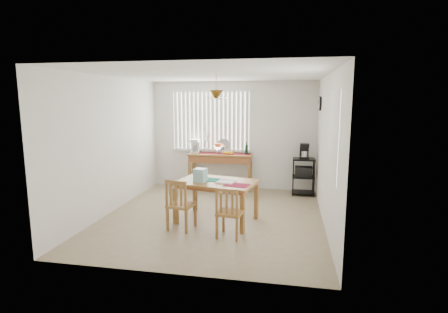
% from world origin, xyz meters
% --- Properties ---
extents(ground, '(4.00, 4.50, 0.01)m').
position_xyz_m(ground, '(0.00, 0.00, -0.01)').
color(ground, gray).
extents(room_shell, '(4.20, 4.70, 2.70)m').
position_xyz_m(room_shell, '(0.00, 0.02, 1.69)').
color(room_shell, white).
rests_on(room_shell, ground).
extents(sideboard, '(1.55, 0.44, 0.87)m').
position_xyz_m(sideboard, '(-0.26, 2.01, 0.65)').
color(sideboard, olive).
rests_on(sideboard, ground).
extents(sideboard_items, '(1.47, 0.37, 0.67)m').
position_xyz_m(sideboard_items, '(-0.51, 2.03, 1.01)').
color(sideboard_items, maroon).
rests_on(sideboard_items, sideboard).
extents(wire_cart, '(0.50, 0.40, 0.85)m').
position_xyz_m(wire_cart, '(1.70, 1.85, 0.51)').
color(wire_cart, black).
rests_on(wire_cart, ground).
extents(cart_items, '(0.20, 0.24, 0.35)m').
position_xyz_m(cart_items, '(1.70, 1.86, 1.01)').
color(cart_items, black).
rests_on(cart_items, wire_cart).
extents(dining_table, '(1.52, 1.14, 0.73)m').
position_xyz_m(dining_table, '(0.11, -0.24, 0.65)').
color(dining_table, olive).
rests_on(dining_table, ground).
extents(table_items, '(1.04, 0.69, 0.23)m').
position_xyz_m(table_items, '(-0.04, -0.33, 0.82)').
color(table_items, '#136E58').
rests_on(table_items, dining_table).
extents(chair_left, '(0.47, 0.47, 0.87)m').
position_xyz_m(chair_left, '(-0.39, -0.77, 0.43)').
color(chair_left, olive).
rests_on(chair_left, ground).
extents(chair_right, '(0.43, 0.43, 0.83)m').
position_xyz_m(chair_right, '(0.47, -0.95, 0.40)').
color(chair_right, olive).
rests_on(chair_right, ground).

